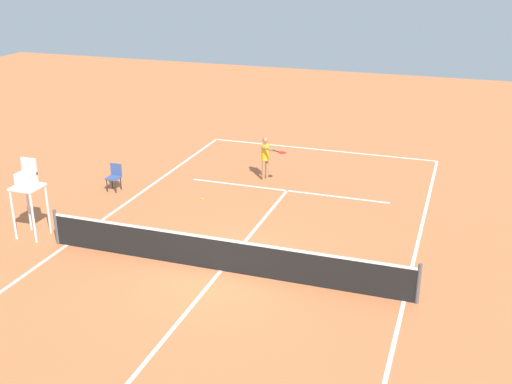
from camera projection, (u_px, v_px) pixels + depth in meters
ground_plane at (221, 271)px, 17.00m from camera, size 60.00×60.00×0.00m
court_lines at (221, 270)px, 17.00m from camera, size 9.80×23.13×0.01m
tennis_net at (221, 254)px, 16.82m from camera, size 10.40×0.10×1.07m
player_serving at (266, 155)px, 23.34m from camera, size 1.15×0.94×1.63m
tennis_ball at (203, 199)px, 21.77m from camera, size 0.07×0.07×0.07m
umpire_chair at (28, 186)px, 18.48m from camera, size 0.80×0.80×2.41m
courtside_chair_mid at (114, 176)px, 22.48m from camera, size 0.44×0.46×0.95m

